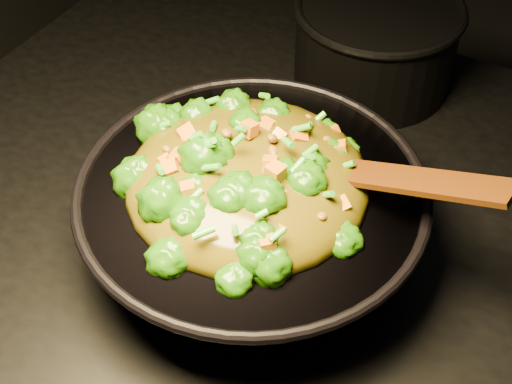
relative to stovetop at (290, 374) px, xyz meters
The scene contains 5 objects.
stovetop is the anchor object (origin of this frame).
wok 0.52m from the stovetop, 102.78° to the right, with size 0.41×0.41×0.11m, color black, non-canonical shape.
stir_fry 0.62m from the stovetop, 107.58° to the right, with size 0.29×0.29×0.10m, color #256507, non-canonical shape.
spatula 0.63m from the stovetop, 21.58° to the right, with size 0.28×0.04×0.01m, color #360F06.
back_pot 0.61m from the stovetop, 95.19° to the left, with size 0.25×0.25×0.14m, color black.
Camera 1 is at (0.26, -0.61, 1.62)m, focal length 50.00 mm.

